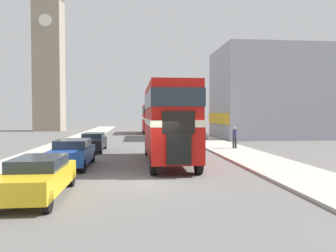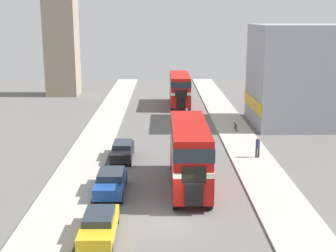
{
  "view_description": "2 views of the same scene",
  "coord_description": "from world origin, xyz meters",
  "px_view_note": "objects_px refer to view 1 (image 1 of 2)",
  "views": [
    {
      "loc": [
        -0.63,
        -13.42,
        2.79
      ],
      "look_at": [
        1.26,
        5.22,
        2.13
      ],
      "focal_mm": 35.0,
      "sensor_mm": 36.0,
      "label": 1
    },
    {
      "loc": [
        -0.57,
        -24.72,
        11.33
      ],
      "look_at": [
        0.0,
        18.3,
        1.18
      ],
      "focal_mm": 50.0,
      "sensor_mm": 36.0,
      "label": 2
    }
  ],
  "objects_px": {
    "church_tower": "(49,40)",
    "car_parked_near": "(38,176)",
    "double_decker_bus": "(168,118)",
    "car_parked_mid": "(72,153)",
    "car_parked_far": "(93,142)",
    "bus_distant": "(151,117)",
    "bicycle_on_pavement": "(205,136)",
    "pedestrian_walking": "(235,136)"
  },
  "relations": [
    {
      "from": "church_tower",
      "to": "car_parked_near",
      "type": "bearing_deg",
      "value": -76.36
    },
    {
      "from": "double_decker_bus",
      "to": "church_tower",
      "type": "distance_m",
      "value": 43.63
    },
    {
      "from": "car_parked_mid",
      "to": "car_parked_far",
      "type": "height_order",
      "value": "car_parked_mid"
    },
    {
      "from": "bus_distant",
      "to": "car_parked_far",
      "type": "height_order",
      "value": "bus_distant"
    },
    {
      "from": "car_parked_near",
      "to": "church_tower",
      "type": "distance_m",
      "value": 49.36
    },
    {
      "from": "car_parked_far",
      "to": "bicycle_on_pavement",
      "type": "distance_m",
      "value": 14.08
    },
    {
      "from": "car_parked_near",
      "to": "bicycle_on_pavement",
      "type": "xyz_separation_m",
      "value": [
        10.7,
        23.11,
        -0.24
      ]
    },
    {
      "from": "pedestrian_walking",
      "to": "church_tower",
      "type": "relative_size",
      "value": 0.06
    },
    {
      "from": "car_parked_near",
      "to": "bicycle_on_pavement",
      "type": "height_order",
      "value": "car_parked_near"
    },
    {
      "from": "bus_distant",
      "to": "car_parked_mid",
      "type": "relative_size",
      "value": 2.14
    },
    {
      "from": "bus_distant",
      "to": "pedestrian_walking",
      "type": "xyz_separation_m",
      "value": [
        5.46,
        -23.26,
        -1.35
      ]
    },
    {
      "from": "pedestrian_walking",
      "to": "bicycle_on_pavement",
      "type": "relative_size",
      "value": 0.96
    },
    {
      "from": "pedestrian_walking",
      "to": "car_parked_far",
      "type": "bearing_deg",
      "value": 179.56
    },
    {
      "from": "pedestrian_walking",
      "to": "church_tower",
      "type": "distance_m",
      "value": 41.48
    },
    {
      "from": "bus_distant",
      "to": "pedestrian_walking",
      "type": "relative_size",
      "value": 5.6
    },
    {
      "from": "car_parked_far",
      "to": "bicycle_on_pavement",
      "type": "height_order",
      "value": "car_parked_far"
    },
    {
      "from": "car_parked_near",
      "to": "pedestrian_walking",
      "type": "distance_m",
      "value": 17.65
    },
    {
      "from": "car_parked_mid",
      "to": "church_tower",
      "type": "bearing_deg",
      "value": 105.66
    },
    {
      "from": "bus_distant",
      "to": "pedestrian_walking",
      "type": "distance_m",
      "value": 23.93
    },
    {
      "from": "bicycle_on_pavement",
      "to": "car_parked_mid",
      "type": "bearing_deg",
      "value": -122.79
    },
    {
      "from": "bicycle_on_pavement",
      "to": "church_tower",
      "type": "height_order",
      "value": "church_tower"
    },
    {
      "from": "church_tower",
      "to": "car_parked_mid",
      "type": "bearing_deg",
      "value": -74.34
    },
    {
      "from": "bus_distant",
      "to": "bicycle_on_pavement",
      "type": "distance_m",
      "value": 14.96
    },
    {
      "from": "double_decker_bus",
      "to": "car_parked_far",
      "type": "distance_m",
      "value": 8.42
    },
    {
      "from": "car_parked_far",
      "to": "church_tower",
      "type": "bearing_deg",
      "value": 109.32
    },
    {
      "from": "church_tower",
      "to": "bicycle_on_pavement",
      "type": "bearing_deg",
      "value": -46.18
    },
    {
      "from": "double_decker_bus",
      "to": "church_tower",
      "type": "xyz_separation_m",
      "value": [
        -16.24,
        38.47,
        12.64
      ]
    },
    {
      "from": "pedestrian_walking",
      "to": "church_tower",
      "type": "bearing_deg",
      "value": 124.64
    },
    {
      "from": "car_parked_near",
      "to": "car_parked_far",
      "type": "distance_m",
      "value": 13.86
    },
    {
      "from": "car_parked_near",
      "to": "car_parked_mid",
      "type": "height_order",
      "value": "car_parked_mid"
    },
    {
      "from": "double_decker_bus",
      "to": "bus_distant",
      "type": "height_order",
      "value": "double_decker_bus"
    },
    {
      "from": "car_parked_mid",
      "to": "bicycle_on_pavement",
      "type": "bearing_deg",
      "value": 57.21
    },
    {
      "from": "double_decker_bus",
      "to": "church_tower",
      "type": "relative_size",
      "value": 0.31
    },
    {
      "from": "car_parked_near",
      "to": "pedestrian_walking",
      "type": "height_order",
      "value": "pedestrian_walking"
    },
    {
      "from": "bicycle_on_pavement",
      "to": "church_tower",
      "type": "distance_m",
      "value": 34.8
    },
    {
      "from": "pedestrian_walking",
      "to": "bus_distant",
      "type": "bearing_deg",
      "value": 103.21
    },
    {
      "from": "car_parked_near",
      "to": "car_parked_far",
      "type": "xyz_separation_m",
      "value": [
        0.09,
        13.86,
        0.01
      ]
    },
    {
      "from": "pedestrian_walking",
      "to": "church_tower",
      "type": "height_order",
      "value": "church_tower"
    },
    {
      "from": "double_decker_bus",
      "to": "pedestrian_walking",
      "type": "distance_m",
      "value": 8.85
    },
    {
      "from": "double_decker_bus",
      "to": "bicycle_on_pavement",
      "type": "bearing_deg",
      "value": 70.47
    },
    {
      "from": "car_parked_near",
      "to": "bus_distant",
      "type": "bearing_deg",
      "value": 81.43
    },
    {
      "from": "car_parked_far",
      "to": "church_tower",
      "type": "relative_size",
      "value": 0.15
    }
  ]
}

